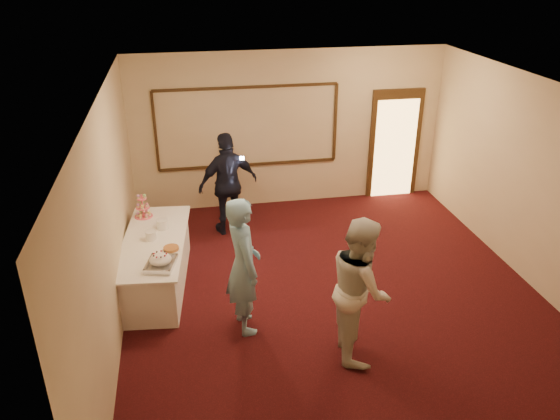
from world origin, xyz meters
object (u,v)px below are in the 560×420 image
object	(u,v)px
cupcake_stand	(143,208)
tart	(171,249)
woman	(360,288)
buffet_table	(156,263)
man	(243,266)
guest	(228,184)
pavlova_tray	(161,261)
plate_stack_a	(151,235)
plate_stack_b	(162,224)

from	to	relation	value
cupcake_stand	tart	bearing A→B (deg)	-70.31
woman	buffet_table	bearing A→B (deg)	58.85
buffet_table	man	distance (m)	1.79
buffet_table	guest	bearing A→B (deg)	51.33
woman	pavlova_tray	bearing A→B (deg)	70.27
plate_stack_a	tart	bearing A→B (deg)	-53.38
woman	plate_stack_a	bearing A→B (deg)	58.86
man	guest	world-z (taller)	man
man	plate_stack_a	bearing A→B (deg)	34.72
pavlova_tray	tart	size ratio (longest dim) A/B	2.22
plate_stack_a	plate_stack_b	world-z (taller)	plate_stack_b
cupcake_stand	plate_stack_a	xyz separation A→B (m)	(0.14, -0.80, -0.08)
pavlova_tray	tart	world-z (taller)	pavlova_tray
man	tart	bearing A→B (deg)	37.29
plate_stack_b	guest	size ratio (longest dim) A/B	0.10
plate_stack_a	guest	world-z (taller)	guest
plate_stack_b	man	distance (m)	1.90
plate_stack_b	guest	xyz separation A→B (m)	(1.13, 1.22, 0.07)
cupcake_stand	man	distance (m)	2.47
buffet_table	tart	distance (m)	0.60
plate_stack_a	woman	world-z (taller)	woman
tart	cupcake_stand	bearing A→B (deg)	109.69
buffet_table	tart	world-z (taller)	tart
buffet_table	tart	size ratio (longest dim) A/B	9.50
plate_stack_b	tart	distance (m)	0.71
pavlova_tray	tart	distance (m)	0.43
pavlova_tray	guest	world-z (taller)	guest
cupcake_stand	man	bearing A→B (deg)	-57.02
man	guest	size ratio (longest dim) A/B	1.03
pavlova_tray	plate_stack_b	xyz separation A→B (m)	(0.01, 1.11, -0.00)
cupcake_stand	tart	distance (m)	1.26
buffet_table	tart	bearing A→B (deg)	-54.84
plate_stack_a	tart	xyz separation A→B (m)	(0.28, -0.38, -0.05)
buffet_table	plate_stack_b	bearing A→B (deg)	69.73
plate_stack_b	tart	xyz separation A→B (m)	(0.12, -0.70, -0.05)
pavlova_tray	plate_stack_b	world-z (taller)	pavlova_tray
cupcake_stand	plate_stack_b	world-z (taller)	cupcake_stand
plate_stack_b	tart	size ratio (longest dim) A/B	0.73
buffet_table	pavlova_tray	world-z (taller)	pavlova_tray
man	woman	bearing A→B (deg)	-127.81
buffet_table	guest	distance (m)	2.07
man	guest	bearing A→B (deg)	-10.49
tart	buffet_table	bearing A→B (deg)	125.16
plate_stack_a	man	world-z (taller)	man
tart	man	world-z (taller)	man
tart	woman	size ratio (longest dim) A/B	0.14
pavlova_tray	woman	size ratio (longest dim) A/B	0.30
buffet_table	man	world-z (taller)	man
buffet_table	plate_stack_a	size ratio (longest dim) A/B	14.26
buffet_table	woman	distance (m)	3.23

